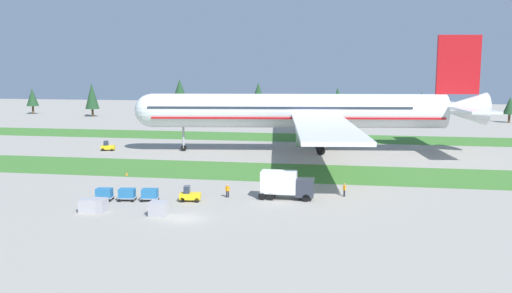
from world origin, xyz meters
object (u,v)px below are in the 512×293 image
(cargo_dolly_third, at_px, (104,193))
(uld_container_1, at_px, (98,205))
(cargo_dolly_second, at_px, (127,194))
(uld_container_0, at_px, (89,205))
(uld_container_2, at_px, (159,209))
(pushback_tractor, at_px, (108,147))
(baggage_tug, at_px, (190,195))
(airliner, at_px, (308,111))
(taxiway_marker_2, at_px, (261,177))
(ground_crew_loader, at_px, (228,190))
(taxiway_marker_0, at_px, (267,173))
(taxiway_marker_1, at_px, (127,174))
(cargo_dolly_lead, at_px, (150,194))
(ground_crew_marshaller, at_px, (344,189))
(catering_truck, at_px, (286,184))

(cargo_dolly_third, bearing_deg, uld_container_1, 9.84)
(cargo_dolly_second, bearing_deg, uld_container_0, -29.24)
(cargo_dolly_second, relative_size, uld_container_2, 1.19)
(pushback_tractor, distance_m, uld_container_2, 51.77)
(baggage_tug, relative_size, uld_container_0, 1.37)
(pushback_tractor, xyz_separation_m, uld_container_2, (26.55, -44.44, -0.00))
(airliner, height_order, taxiway_marker_2, airliner)
(pushback_tractor, bearing_deg, uld_container_1, 15.60)
(ground_crew_loader, height_order, uld_container_2, ground_crew_loader)
(taxiway_marker_0, bearing_deg, ground_crew_loader, -100.30)
(baggage_tug, bearing_deg, taxiway_marker_1, -142.29)
(cargo_dolly_lead, xyz_separation_m, cargo_dolly_third, (-5.75, -0.73, 0.00))
(uld_container_0, distance_m, uld_container_2, 8.59)
(baggage_tug, distance_m, ground_crew_marshaller, 19.99)
(airliner, bearing_deg, ground_crew_marshaller, -176.08)
(uld_container_1, relative_size, taxiway_marker_1, 4.44)
(cargo_dolly_second, xyz_separation_m, catering_truck, (19.60, 4.32, 1.03))
(baggage_tug, xyz_separation_m, uld_container_2, (-1.59, -6.95, -0.00))
(uld_container_0, height_order, taxiway_marker_0, uld_container_0)
(cargo_dolly_second, xyz_separation_m, cargo_dolly_third, (-2.88, -0.37, 0.00))
(catering_truck, bearing_deg, cargo_dolly_third, -78.17)
(cargo_dolly_lead, bearing_deg, taxiway_marker_0, 140.20)
(baggage_tug, distance_m, taxiway_marker_2, 17.05)
(cargo_dolly_lead, relative_size, taxiway_marker_2, 4.91)
(taxiway_marker_1, distance_m, taxiway_marker_2, 20.96)
(taxiway_marker_2, bearing_deg, airliner, 79.59)
(ground_crew_loader, xyz_separation_m, uld_container_0, (-14.39, -9.62, -0.19))
(pushback_tractor, bearing_deg, taxiway_marker_1, 23.01)
(cargo_dolly_lead, relative_size, uld_container_2, 1.19)
(taxiway_marker_1, bearing_deg, ground_crew_loader, -31.79)
(uld_container_0, relative_size, taxiway_marker_1, 4.44)
(uld_container_1, xyz_separation_m, taxiway_marker_1, (-5.28, 20.97, -0.55))
(baggage_tug, xyz_separation_m, taxiway_marker_2, (6.50, 15.76, -0.57))
(cargo_dolly_third, bearing_deg, ground_crew_marshaller, 96.57)
(uld_container_1, bearing_deg, baggage_tug, 35.55)
(cargo_dolly_lead, distance_m, ground_crew_loader, 9.85)
(cargo_dolly_second, height_order, ground_crew_loader, ground_crew_loader)
(cargo_dolly_third, xyz_separation_m, taxiway_marker_2, (17.24, 17.13, -0.68))
(taxiway_marker_0, relative_size, taxiway_marker_1, 1.35)
(airliner, xyz_separation_m, uld_container_2, (-13.06, -49.81, -7.30))
(cargo_dolly_lead, xyz_separation_m, uld_container_2, (3.40, -6.31, -0.11))
(airliner, relative_size, taxiway_marker_0, 138.53)
(catering_truck, distance_m, uld_container_1, 23.13)
(ground_crew_loader, xyz_separation_m, taxiway_marker_1, (-18.64, 11.55, -0.72))
(taxiway_marker_1, bearing_deg, baggage_tug, -45.02)
(uld_container_1, bearing_deg, ground_crew_loader, 35.17)
(baggage_tug, relative_size, ground_crew_marshaller, 1.58)
(ground_crew_marshaller, relative_size, ground_crew_loader, 1.00)
(cargo_dolly_lead, relative_size, ground_crew_marshaller, 1.36)
(baggage_tug, xyz_separation_m, taxiway_marker_0, (6.99, 18.13, -0.51))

